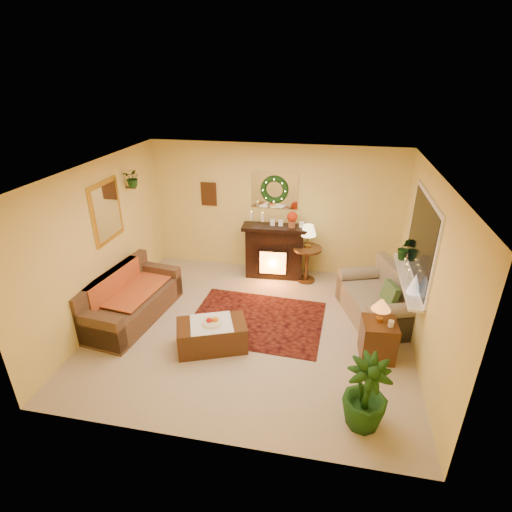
% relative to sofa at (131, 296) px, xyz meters
% --- Properties ---
extents(floor, '(5.00, 5.00, 0.00)m').
position_rel_sofa_xyz_m(floor, '(2.04, 0.08, -0.43)').
color(floor, beige).
rests_on(floor, ground).
extents(ceiling, '(5.00, 5.00, 0.00)m').
position_rel_sofa_xyz_m(ceiling, '(2.04, 0.08, 2.17)').
color(ceiling, white).
rests_on(ceiling, ground).
extents(wall_back, '(5.00, 5.00, 0.00)m').
position_rel_sofa_xyz_m(wall_back, '(2.04, 2.33, 0.87)').
color(wall_back, '#EFD88C').
rests_on(wall_back, ground).
extents(wall_front, '(5.00, 5.00, 0.00)m').
position_rel_sofa_xyz_m(wall_front, '(2.04, -2.17, 0.87)').
color(wall_front, '#EFD88C').
rests_on(wall_front, ground).
extents(wall_left, '(4.50, 4.50, 0.00)m').
position_rel_sofa_xyz_m(wall_left, '(-0.46, 0.08, 0.87)').
color(wall_left, '#EFD88C').
rests_on(wall_left, ground).
extents(wall_right, '(4.50, 4.50, 0.00)m').
position_rel_sofa_xyz_m(wall_right, '(4.54, 0.08, 0.87)').
color(wall_right, '#EFD88C').
rests_on(wall_right, ground).
extents(area_rug, '(2.27, 1.75, 0.01)m').
position_rel_sofa_xyz_m(area_rug, '(2.07, 0.32, -0.42)').
color(area_rug, '#4C1406').
rests_on(area_rug, floor).
extents(sofa, '(1.08, 2.00, 0.82)m').
position_rel_sofa_xyz_m(sofa, '(0.00, 0.00, 0.00)').
color(sofa, brown).
rests_on(sofa, floor).
extents(red_throw, '(0.81, 1.32, 0.02)m').
position_rel_sofa_xyz_m(red_throw, '(-0.05, 0.18, 0.03)').
color(red_throw, '#E7020A').
rests_on(red_throw, sofa).
extents(fireplace, '(1.14, 0.42, 1.03)m').
position_rel_sofa_xyz_m(fireplace, '(2.11, 1.97, 0.12)').
color(fireplace, black).
rests_on(fireplace, floor).
extents(poinsettia, '(0.20, 0.20, 0.20)m').
position_rel_sofa_xyz_m(poinsettia, '(2.44, 1.98, 0.87)').
color(poinsettia, red).
rests_on(poinsettia, fireplace).
extents(mantel_candle_a, '(0.06, 0.06, 0.17)m').
position_rel_sofa_xyz_m(mantel_candle_a, '(1.64, 1.98, 0.83)').
color(mantel_candle_a, white).
rests_on(mantel_candle_a, fireplace).
extents(mantel_candle_b, '(0.06, 0.06, 0.17)m').
position_rel_sofa_xyz_m(mantel_candle_b, '(1.87, 1.95, 0.83)').
color(mantel_candle_b, white).
rests_on(mantel_candle_b, fireplace).
extents(mantel_mirror, '(0.92, 0.02, 0.72)m').
position_rel_sofa_xyz_m(mantel_mirror, '(2.04, 2.31, 1.27)').
color(mantel_mirror, white).
rests_on(mantel_mirror, wall_back).
extents(wreath, '(0.55, 0.11, 0.55)m').
position_rel_sofa_xyz_m(wreath, '(2.04, 2.27, 1.29)').
color(wreath, '#194719').
rests_on(wreath, wall_back).
extents(wall_art, '(0.32, 0.03, 0.48)m').
position_rel_sofa_xyz_m(wall_art, '(0.69, 2.31, 1.12)').
color(wall_art, '#381E11').
rests_on(wall_art, wall_back).
extents(gold_mirror, '(0.03, 0.84, 1.00)m').
position_rel_sofa_xyz_m(gold_mirror, '(-0.44, 0.38, 1.32)').
color(gold_mirror, gold).
rests_on(gold_mirror, wall_left).
extents(hanging_plant, '(0.33, 0.28, 0.36)m').
position_rel_sofa_xyz_m(hanging_plant, '(-0.30, 1.13, 1.54)').
color(hanging_plant, '#194719').
rests_on(hanging_plant, wall_left).
extents(loveseat, '(1.32, 1.71, 0.87)m').
position_rel_sofa_xyz_m(loveseat, '(4.03, 0.81, -0.01)').
color(loveseat, gray).
rests_on(loveseat, floor).
extents(window_frame, '(0.03, 1.86, 1.36)m').
position_rel_sofa_xyz_m(window_frame, '(4.53, 0.63, 1.12)').
color(window_frame, white).
rests_on(window_frame, wall_right).
extents(window_glass, '(0.02, 1.70, 1.22)m').
position_rel_sofa_xyz_m(window_glass, '(4.51, 0.63, 1.12)').
color(window_glass, black).
rests_on(window_glass, wall_right).
extents(window_sill, '(0.22, 1.86, 0.04)m').
position_rel_sofa_xyz_m(window_sill, '(4.42, 0.63, 0.44)').
color(window_sill, white).
rests_on(window_sill, wall_right).
extents(mini_tree, '(0.21, 0.21, 0.31)m').
position_rel_sofa_xyz_m(mini_tree, '(4.44, 0.18, 0.61)').
color(mini_tree, white).
rests_on(mini_tree, window_sill).
extents(sill_plant, '(0.30, 0.24, 0.54)m').
position_rel_sofa_xyz_m(sill_plant, '(4.44, 1.33, 0.66)').
color(sill_plant, '#195B1A').
rests_on(sill_plant, window_sill).
extents(side_table_round, '(0.68, 0.68, 0.72)m').
position_rel_sofa_xyz_m(side_table_round, '(2.77, 1.89, -0.10)').
color(side_table_round, '#39230B').
rests_on(side_table_round, floor).
extents(lamp_cream, '(0.31, 0.31, 0.47)m').
position_rel_sofa_xyz_m(lamp_cream, '(2.77, 1.90, 0.45)').
color(lamp_cream, '#FFEC94').
rests_on(lamp_cream, side_table_round).
extents(end_table_square, '(0.52, 0.52, 0.59)m').
position_rel_sofa_xyz_m(end_table_square, '(3.98, -0.24, -0.16)').
color(end_table_square, '#542A1F').
rests_on(end_table_square, floor).
extents(lamp_tiffany, '(0.27, 0.27, 0.40)m').
position_rel_sofa_xyz_m(lamp_tiffany, '(3.96, -0.21, 0.32)').
color(lamp_tiffany, gold).
rests_on(lamp_tiffany, end_table_square).
extents(coffee_table, '(1.16, 0.90, 0.43)m').
position_rel_sofa_xyz_m(coffee_table, '(1.55, -0.51, -0.22)').
color(coffee_table, '#492F1C').
rests_on(coffee_table, floor).
extents(fruit_bowl, '(0.29, 0.29, 0.07)m').
position_rel_sofa_xyz_m(fruit_bowl, '(1.56, -0.53, 0.02)').
color(fruit_bowl, '#F2F5C7').
rests_on(fruit_bowl, coffee_table).
extents(floor_palm, '(1.91, 1.91, 2.84)m').
position_rel_sofa_xyz_m(floor_palm, '(3.73, -1.56, 0.02)').
color(floor_palm, black).
rests_on(floor_palm, floor).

